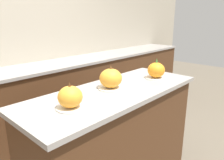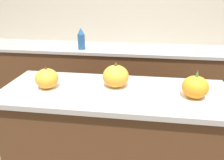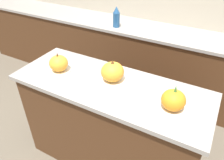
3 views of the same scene
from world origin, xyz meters
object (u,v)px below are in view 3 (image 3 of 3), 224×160
at_px(bottle_tall, 116,17).
at_px(pumpkin_cake_center, 113,72).
at_px(pumpkin_cake_left, 59,64).
at_px(pumpkin_cake_right, 173,101).

bearing_deg(bottle_tall, pumpkin_cake_center, -63.43).
relative_size(pumpkin_cake_left, pumpkin_cake_center, 0.89).
relative_size(pumpkin_cake_left, bottle_tall, 0.73).
relative_size(pumpkin_cake_center, pumpkin_cake_right, 1.04).
bearing_deg(pumpkin_cake_center, pumpkin_cake_left, -169.18).
bearing_deg(pumpkin_cake_right, pumpkin_cake_left, 179.21).
relative_size(pumpkin_cake_right, bottle_tall, 0.79).
xyz_separation_m(pumpkin_cake_right, bottle_tall, (-1.08, 1.23, 0.03)).
relative_size(pumpkin_cake_center, bottle_tall, 0.82).
distance_m(pumpkin_cake_center, bottle_tall, 1.25).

